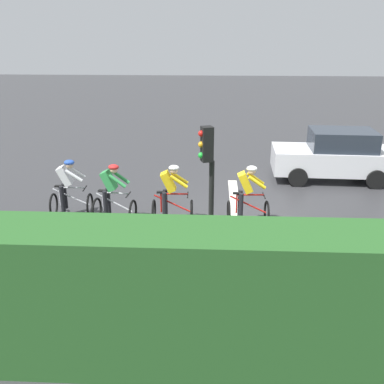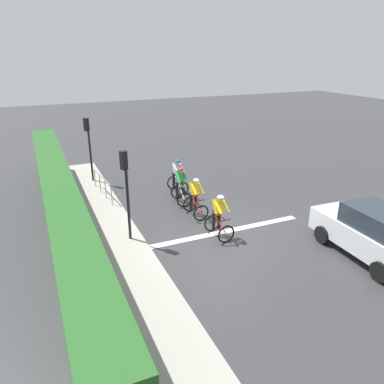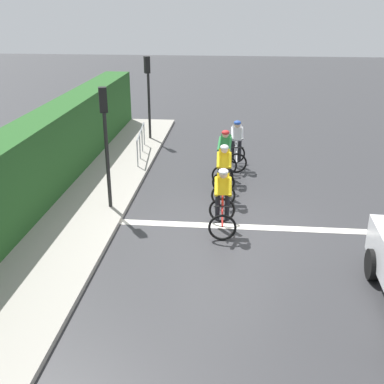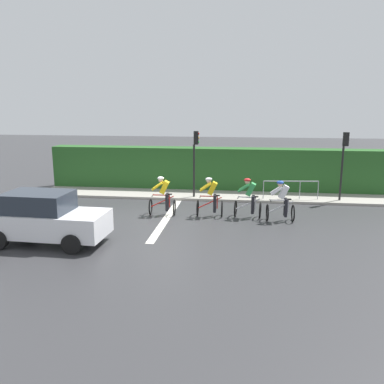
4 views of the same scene
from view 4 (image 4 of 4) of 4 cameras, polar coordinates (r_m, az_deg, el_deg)
name	(u,v)px [view 4 (image 4 of 4)]	position (r m, az deg, el deg)	size (l,w,h in m)	color
ground_plane	(163,216)	(17.33, -4.04, -3.33)	(80.00, 80.00, 0.00)	#333335
sidewalk_kerb	(217,194)	(21.08, 3.52, -0.30)	(2.80, 18.27, 0.12)	#9E998E
stone_wall_low	(218,186)	(21.91, 3.68, 0.81)	(0.44, 18.27, 0.59)	gray
hedge_wall	(219,169)	(22.05, 3.76, 3.17)	(1.10, 18.27, 2.31)	#265623
road_marking_stop_line	(168,216)	(17.29, -3.35, -3.34)	(7.00, 0.30, 0.01)	silver
cyclist_lead	(282,202)	(16.72, 12.41, -1.36)	(0.73, 1.11, 1.66)	black
cyclist_second	(249,199)	(16.99, 7.97, -0.97)	(0.79, 1.14, 1.66)	black
cyclist_mid	(211,198)	(17.03, 2.65, -0.82)	(0.71, 1.10, 1.66)	black
cyclist_fourth	(163,197)	(17.27, -4.05, -0.65)	(0.73, 1.11, 1.66)	black
car_white	(45,218)	(14.68, -19.89, -3.44)	(2.00, 4.16, 1.76)	silver
traffic_light_near_crossing	(195,154)	(19.88, 0.45, 5.29)	(0.25, 0.30, 3.34)	black
traffic_light_far_junction	(344,156)	(20.43, 20.44, 4.70)	(0.27, 0.29, 3.34)	black
pedestrian_railing_kerbside	(291,186)	(20.14, 13.64, 0.79)	(0.31, 2.64, 1.03)	#999EA3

